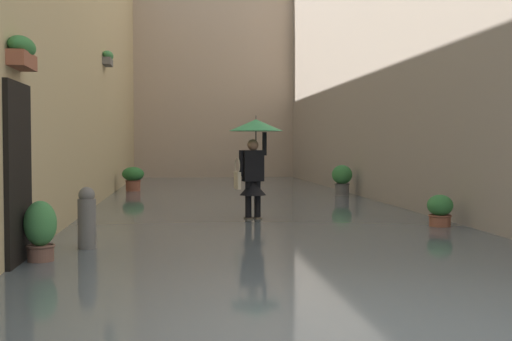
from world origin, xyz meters
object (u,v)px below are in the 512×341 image
at_px(person_wading, 254,148).
at_px(potted_plant_far_right, 40,232).
at_px(potted_plant_mid_left, 440,211).
at_px(potted_plant_near_right, 133,178).
at_px(potted_plant_near_left, 342,179).
at_px(mooring_bollard, 87,220).

bearing_deg(person_wading, potted_plant_far_right, 53.77).
relative_size(potted_plant_far_right, potted_plant_mid_left, 1.30).
bearing_deg(potted_plant_far_right, potted_plant_near_right, -91.28).
bearing_deg(potted_plant_near_left, potted_plant_mid_left, 90.10).
height_order(person_wading, potted_plant_near_left, person_wading).
relative_size(potted_plant_mid_left, mooring_bollard, 0.68).
distance_m(potted_plant_far_right, potted_plant_mid_left, 6.63).
height_order(potted_plant_far_right, potted_plant_mid_left, potted_plant_far_right).
relative_size(potted_plant_mid_left, potted_plant_near_left, 0.68).
distance_m(potted_plant_mid_left, mooring_bollard, 5.92).
xyz_separation_m(potted_plant_far_right, potted_plant_mid_left, (-6.08, -2.65, -0.10)).
bearing_deg(person_wading, potted_plant_near_left, -119.96).
xyz_separation_m(potted_plant_mid_left, potted_plant_near_left, (0.01, -6.74, 0.20)).
bearing_deg(person_wading, mooring_bollard, 51.04).
bearing_deg(potted_plant_mid_left, person_wading, -26.67).
xyz_separation_m(person_wading, potted_plant_mid_left, (-3.02, 1.52, -1.08)).
relative_size(potted_plant_mid_left, potted_plant_near_right, 0.77).
xyz_separation_m(potted_plant_far_right, potted_plant_near_right, (-0.26, -11.84, 0.04)).
distance_m(potted_plant_mid_left, potted_plant_near_right, 10.87).
xyz_separation_m(potted_plant_near_right, mooring_bollard, (-0.15, 10.93, -0.02)).
xyz_separation_m(person_wading, mooring_bollard, (2.64, 3.26, -0.96)).
height_order(person_wading, potted_plant_mid_left, person_wading).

